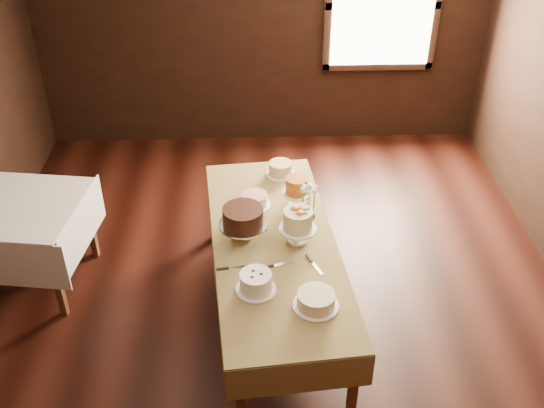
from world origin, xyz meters
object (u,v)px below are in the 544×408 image
at_px(cake_speckled, 280,169).
at_px(cake_cream, 316,300).
at_px(cake_lattice, 254,201).
at_px(cake_server_d, 304,216).
at_px(cake_flowers, 298,228).
at_px(flower_vase, 308,215).
at_px(cake_server_a, 283,263).
at_px(display_table, 274,248).
at_px(side_table, 22,215).
at_px(cake_server_c, 263,218).
at_px(cake_chocolate, 243,224).
at_px(cake_server_b, 317,268).
at_px(cake_swirl, 256,283).
at_px(cake_server_e, 239,267).
at_px(cake_caramel, 296,193).

distance_m(cake_speckled, cake_cream, 1.67).
height_order(cake_lattice, cake_server_d, cake_lattice).
distance_m(cake_flowers, flower_vase, 0.29).
distance_m(cake_lattice, cake_server_a, 0.77).
distance_m(display_table, cake_lattice, 0.52).
xyz_separation_m(side_table, cake_flowers, (2.21, -0.47, 0.16)).
relative_size(side_table, cake_server_c, 4.42).
bearing_deg(cake_lattice, cake_cream, -71.78).
bearing_deg(cake_chocolate, cake_flowers, -10.46).
relative_size(cake_chocolate, flower_vase, 3.11).
height_order(cake_speckled, cake_chocolate, cake_chocolate).
xyz_separation_m(display_table, cake_cream, (0.25, -0.70, 0.11)).
height_order(cake_server_b, cake_server_c, same).
xyz_separation_m(cake_swirl, cake_server_b, (0.44, 0.21, -0.06)).
xyz_separation_m(cake_server_b, cake_server_e, (-0.56, 0.04, 0.00)).
bearing_deg(cake_server_b, cake_server_e, -116.30).
relative_size(cake_server_d, cake_server_e, 1.00).
distance_m(cake_server_d, cake_server_e, 0.80).
xyz_separation_m(cake_speckled, cake_swirl, (-0.24, -1.49, 0.01)).
bearing_deg(cake_flowers, cake_server_c, 129.67).
relative_size(cake_swirl, cake_server_b, 1.27).
distance_m(cake_caramel, cake_flowers, 0.48).
bearing_deg(cake_server_b, display_table, -160.22).
height_order(cake_speckled, cake_server_d, cake_speckled).
bearing_deg(flower_vase, display_table, -136.26).
bearing_deg(cake_swirl, cake_lattice, 89.80).
bearing_deg(cake_server_e, cake_chocolate, 76.95).
relative_size(cake_swirl, cake_server_c, 1.27).
bearing_deg(cake_server_c, cake_swirl, 168.58).
bearing_deg(cake_server_a, cake_chocolate, 112.97).
relative_size(cake_cream, cake_server_d, 1.44).
relative_size(cake_server_c, cake_server_e, 1.00).
xyz_separation_m(cake_speckled, flower_vase, (0.18, -0.70, 0.00)).
height_order(cake_server_e, flower_vase, flower_vase).
bearing_deg(cake_cream, cake_server_b, 83.18).
relative_size(side_table, cake_lattice, 3.67).
bearing_deg(cake_server_b, cake_cream, -29.51).
bearing_deg(cake_server_e, flower_vase, 37.08).
relative_size(side_table, cake_server_d, 4.42).
bearing_deg(cake_lattice, cake_swirl, -90.20).
bearing_deg(display_table, cake_speckled, 84.53).
relative_size(side_table, cake_cream, 3.07).
xyz_separation_m(cake_flowers, flower_vase, (0.10, 0.26, -0.07)).
bearing_deg(cake_cream, cake_flowers, 95.90).
xyz_separation_m(display_table, cake_server_e, (-0.26, -0.28, 0.06)).
xyz_separation_m(cake_speckled, cake_server_a, (-0.04, -1.22, -0.05)).
bearing_deg(cake_lattice, cake_server_d, -22.88).
relative_size(cake_caramel, cake_chocolate, 0.72).
relative_size(cake_speckled, cake_server_d, 1.12).
bearing_deg(side_table, cake_speckled, 12.84).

